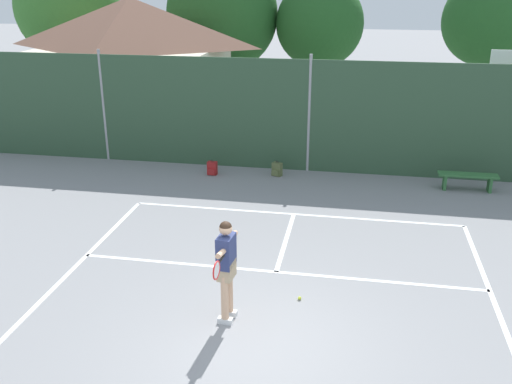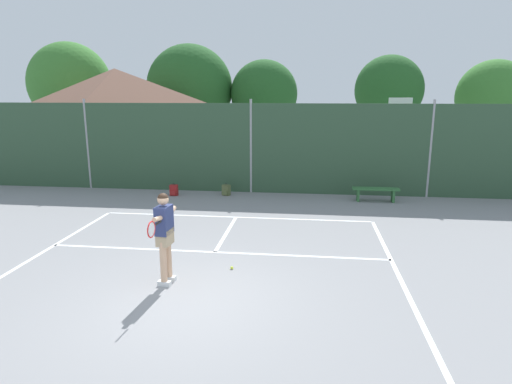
{
  "view_description": "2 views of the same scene",
  "coord_description": "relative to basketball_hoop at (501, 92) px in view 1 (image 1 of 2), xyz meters",
  "views": [
    {
      "loc": [
        1.41,
        -7.54,
        5.58
      ],
      "look_at": [
        -0.58,
        3.41,
        1.34
      ],
      "focal_mm": 39.79,
      "sensor_mm": 36.0,
      "label": 1
    },
    {
      "loc": [
        2.16,
        -7.13,
        3.72
      ],
      "look_at": [
        0.76,
        4.36,
        1.07
      ],
      "focal_mm": 30.42,
      "sensor_mm": 36.0,
      "label": 2
    }
  ],
  "objects": [
    {
      "name": "basketball_hoop",
      "position": [
        0.0,
        0.0,
        0.0
      ],
      "size": [
        0.9,
        0.67,
        3.55
      ],
      "color": "yellow",
      "rests_on": "ground"
    },
    {
      "name": "treeline_backdrop",
      "position": [
        -8.21,
        7.25,
        1.63
      ],
      "size": [
        28.31,
        4.44,
        6.67
      ],
      "color": "brown",
      "rests_on": "ground"
    },
    {
      "name": "backpack_olive",
      "position": [
        -6.51,
        -2.35,
        -2.12
      ],
      "size": [
        0.33,
        0.32,
        0.46
      ],
      "color": "#566038",
      "rests_on": "ground"
    },
    {
      "name": "courtside_bench",
      "position": [
        -1.13,
        -2.62,
        -1.95
      ],
      "size": [
        1.6,
        0.36,
        0.48
      ],
      "color": "#336B38",
      "rests_on": "ground"
    },
    {
      "name": "tennis_player",
      "position": [
        -6.25,
        -10.04,
        -1.2
      ],
      "size": [
        0.29,
        1.44,
        1.85
      ],
      "color": "silver",
      "rests_on": "ground"
    },
    {
      "name": "chainlink_fence",
      "position": [
        -5.66,
        -1.68,
        -0.63
      ],
      "size": [
        26.09,
        0.09,
        3.51
      ],
      "color": "#2D4C33",
      "rests_on": "ground"
    },
    {
      "name": "tennis_ball",
      "position": [
        -5.09,
        -9.17,
        -2.28
      ],
      "size": [
        0.07,
        0.07,
        0.07
      ],
      "primitive_type": "sphere",
      "color": "#CCE033",
      "rests_on": "ground"
    },
    {
      "name": "ground_plane",
      "position": [
        -5.66,
        -10.68,
        -2.31
      ],
      "size": [
        120.0,
        120.0,
        0.0
      ],
      "primitive_type": "plane",
      "color": "gray"
    },
    {
      "name": "court_markings",
      "position": [
        -5.66,
        -10.04,
        -2.31
      ],
      "size": [
        8.3,
        11.1,
        0.01
      ],
      "color": "white",
      "rests_on": "ground"
    },
    {
      "name": "backpack_red",
      "position": [
        -8.44,
        -2.6,
        -2.12
      ],
      "size": [
        0.29,
        0.26,
        0.46
      ],
      "color": "maroon",
      "rests_on": "ground"
    },
    {
      "name": "clubhouse_building",
      "position": [
        -12.88,
        2.79,
        0.22
      ],
      "size": [
        7.13,
        5.21,
        4.88
      ],
      "color": "beige",
      "rests_on": "ground"
    }
  ]
}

